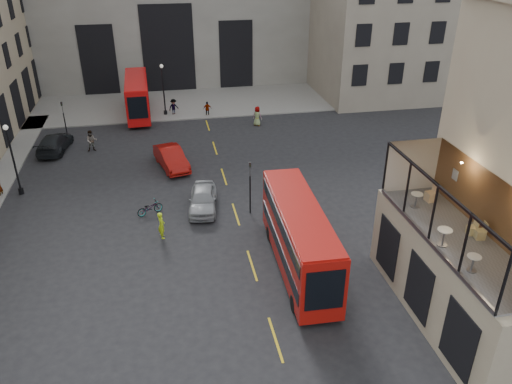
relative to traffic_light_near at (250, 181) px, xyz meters
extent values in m
plane|color=black|center=(1.00, -12.00, -2.42)|extent=(140.00, 140.00, 0.00)
cube|color=black|center=(5.98, -12.00, -0.42)|extent=(0.08, 9.20, 3.00)
cube|color=brown|center=(8.97, -12.00, 3.62)|extent=(0.04, 10.00, 2.90)
cube|color=beige|center=(7.50, -7.00, 3.62)|extent=(3.00, 0.04, 2.90)
cube|color=black|center=(7.50, -12.00, 5.08)|extent=(3.00, 10.00, 0.04)
cube|color=slate|center=(6.00, -12.00, 2.28)|extent=(0.12, 10.00, 0.18)
cube|color=black|center=(6.00, -12.00, 5.03)|extent=(0.12, 10.00, 0.10)
cube|color=beige|center=(8.92, -8.80, 3.78)|extent=(0.04, 0.45, 0.55)
cylinder|color=#FFD899|center=(8.30, -10.00, 5.03)|extent=(0.12, 0.12, 0.05)
cube|color=tan|center=(7.50, -12.00, -0.17)|extent=(3.00, 11.00, 4.50)
cube|color=slate|center=(7.50, -12.00, 2.12)|extent=(3.00, 10.00, 0.10)
cube|color=gray|center=(-4.00, 36.00, 6.58)|extent=(34.00, 10.00, 18.00)
cube|color=black|center=(-4.00, 30.96, 2.58)|extent=(6.00, 0.12, 10.00)
cube|color=black|center=(-12.00, 30.96, 1.58)|extent=(4.00, 0.12, 8.00)
cube|color=black|center=(4.00, 30.96, 1.58)|extent=(4.00, 0.12, 8.00)
cube|color=gray|center=(21.00, 28.00, 7.58)|extent=(16.00, 18.00, 20.00)
cube|color=slate|center=(-5.00, 26.00, -2.36)|extent=(40.00, 12.00, 0.12)
cylinder|color=black|center=(0.00, 0.00, -1.02)|extent=(0.10, 0.10, 2.80)
imported|color=black|center=(0.00, 0.00, 0.88)|extent=(0.16, 0.20, 1.00)
cylinder|color=black|center=(-14.00, 16.00, -1.02)|extent=(0.10, 0.10, 2.80)
imported|color=black|center=(-14.00, 16.00, 0.88)|extent=(0.16, 0.20, 1.00)
cylinder|color=black|center=(-16.00, 6.00, 0.08)|extent=(0.14, 0.14, 5.00)
cylinder|color=black|center=(-16.00, 6.00, -2.17)|extent=(0.36, 0.36, 0.50)
sphere|color=silver|center=(-16.00, 6.00, 2.73)|extent=(0.36, 0.36, 0.36)
cylinder|color=black|center=(-5.00, 22.00, 0.08)|extent=(0.14, 0.14, 5.00)
cylinder|color=black|center=(-5.00, 22.00, -2.17)|extent=(0.36, 0.36, 0.50)
sphere|color=silver|center=(-5.00, 22.00, 2.73)|extent=(0.36, 0.36, 0.36)
cube|color=#A3100B|center=(1.50, -6.76, -0.29)|extent=(2.57, 10.06, 3.54)
cube|color=black|center=(1.50, -6.76, -0.79)|extent=(2.60, 9.52, 0.73)
cube|color=black|center=(1.50, -6.76, 0.80)|extent=(2.60, 9.52, 0.73)
cube|color=#A3100B|center=(1.50, -6.76, 1.51)|extent=(2.47, 9.86, 0.11)
cylinder|color=black|center=(0.58, -3.53, -1.97)|extent=(0.28, 0.92, 0.91)
cylinder|color=black|center=(2.61, -3.59, -1.97)|extent=(0.28, 0.92, 0.91)
cylinder|color=black|center=(0.38, -10.22, -1.97)|extent=(0.28, 0.92, 0.91)
cylinder|color=black|center=(2.41, -10.29, -1.97)|extent=(0.28, 0.92, 0.91)
cube|color=red|center=(-7.70, 22.67, -0.35)|extent=(2.45, 9.77, 3.45)
cube|color=black|center=(-7.70, 22.67, -0.83)|extent=(2.48, 9.25, 0.71)
cube|color=black|center=(-7.70, 22.67, 0.71)|extent=(2.48, 9.25, 0.71)
cube|color=red|center=(-7.70, 22.67, 1.40)|extent=(2.36, 9.58, 0.11)
cylinder|color=black|center=(-8.77, 25.75, -1.98)|extent=(0.27, 0.89, 0.88)
cylinder|color=black|center=(-6.80, 25.80, -1.98)|extent=(0.27, 0.89, 0.88)
cylinder|color=black|center=(-8.60, 19.24, -1.98)|extent=(0.27, 0.89, 0.88)
cylinder|color=black|center=(-6.63, 19.29, -1.98)|extent=(0.27, 0.89, 0.88)
imported|color=#929499|center=(-3.09, 1.21, -1.65)|extent=(2.47, 4.77, 1.55)
imported|color=#960E09|center=(-4.92, 8.60, -1.60)|extent=(2.95, 5.30, 1.65)
imported|color=black|center=(-14.81, 14.07, -1.67)|extent=(2.79, 5.45, 1.51)
imported|color=gray|center=(-6.72, 1.17, -1.94)|extent=(1.93, 1.34, 0.96)
imported|color=#C4EC18|center=(-5.98, -1.97, -1.54)|extent=(0.52, 0.71, 1.78)
imported|color=gray|center=(-11.58, 13.41, -1.48)|extent=(1.01, 0.83, 1.89)
imported|color=gray|center=(-4.11, 21.78, -1.55)|extent=(1.31, 1.13, 1.76)
imported|color=gray|center=(-0.69, 20.87, -1.65)|extent=(0.92, 0.42, 1.55)
imported|color=gray|center=(3.85, 17.08, -1.46)|extent=(1.13, 1.06, 1.94)
cylinder|color=beige|center=(6.70, -14.34, 2.88)|extent=(0.58, 0.58, 0.04)
cylinder|color=slate|center=(6.70, -14.34, 2.53)|extent=(0.08, 0.08, 0.67)
cylinder|color=slate|center=(6.70, -14.34, 2.19)|extent=(0.42, 0.42, 0.03)
cylinder|color=white|center=(6.50, -12.35, 2.97)|extent=(0.65, 0.65, 0.04)
cylinder|color=slate|center=(6.50, -12.35, 2.58)|extent=(0.09, 0.09, 0.76)
cylinder|color=slate|center=(6.50, -12.35, 2.19)|extent=(0.48, 0.48, 0.03)
cylinder|color=silver|center=(6.96, -8.87, 2.91)|extent=(0.61, 0.61, 0.04)
cylinder|color=slate|center=(6.96, -8.87, 2.55)|extent=(0.08, 0.08, 0.71)
cylinder|color=slate|center=(6.96, -8.87, 2.19)|extent=(0.44, 0.44, 0.03)
cube|color=#D1BB79|center=(8.29, -11.76, 2.38)|extent=(0.38, 0.38, 0.41)
cube|color=#D1BB79|center=(8.46, -11.76, 2.76)|extent=(0.04, 0.38, 0.36)
cube|color=tan|center=(8.44, -12.18, 2.40)|extent=(0.47, 0.47, 0.44)
cube|color=tan|center=(8.62, -12.20, 2.81)|extent=(0.10, 0.41, 0.39)
cube|color=tan|center=(8.01, -8.42, 2.43)|extent=(0.52, 0.52, 0.51)
cube|color=tan|center=(8.22, -8.40, 2.91)|extent=(0.09, 0.48, 0.45)
camera|label=1|loc=(-5.28, -29.14, 14.60)|focal=35.00mm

